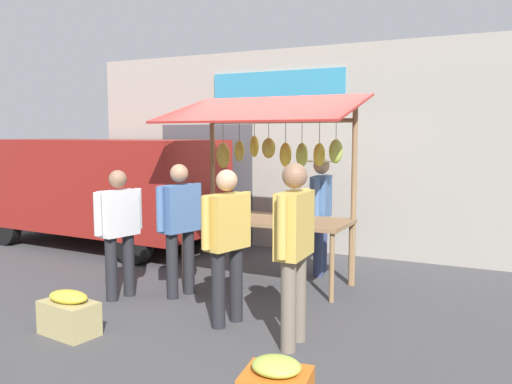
# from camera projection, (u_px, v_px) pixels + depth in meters

# --- Properties ---
(ground_plane) EXTENTS (40.00, 40.00, 0.00)m
(ground_plane) POSITION_uv_depth(u_px,v_px,m) (266.00, 283.00, 7.09)
(ground_plane) COLOR #424244
(street_backdrop) EXTENTS (9.00, 0.30, 3.40)m
(street_backdrop) POSITION_uv_depth(u_px,v_px,m) (320.00, 151.00, 8.89)
(street_backdrop) COLOR #9E998E
(street_backdrop) RESTS_ON ground
(market_stall) EXTENTS (2.50, 1.46, 2.50)m
(market_stall) POSITION_uv_depth(u_px,v_px,m) (266.00, 166.00, 7.00)
(market_stall) COLOR olive
(market_stall) RESTS_ON ground
(vendor_with_sunhat) EXTENTS (0.43, 0.70, 1.65)m
(vendor_with_sunhat) POSITION_uv_depth(u_px,v_px,m) (321.00, 206.00, 7.44)
(vendor_with_sunhat) COLOR navy
(vendor_with_sunhat) RESTS_ON ground
(shopper_in_grey_tee) EXTENTS (0.24, 0.72, 1.72)m
(shopper_in_grey_tee) POSITION_uv_depth(u_px,v_px,m) (294.00, 240.00, 4.88)
(shopper_in_grey_tee) COLOR #726656
(shopper_in_grey_tee) RESTS_ON ground
(shopper_in_striped_shirt) EXTENTS (0.33, 0.68, 1.62)m
(shopper_in_striped_shirt) POSITION_uv_depth(u_px,v_px,m) (180.00, 221.00, 6.43)
(shopper_in_striped_shirt) COLOR #232328
(shopper_in_striped_shirt) RESTS_ON ground
(shopper_with_ponytail) EXTENTS (0.31, 0.66, 1.55)m
(shopper_with_ponytail) POSITION_uv_depth(u_px,v_px,m) (119.00, 226.00, 6.35)
(shopper_with_ponytail) COLOR #232328
(shopper_with_ponytail) RESTS_ON ground
(shopper_with_shopping_bag) EXTENTS (0.33, 0.68, 1.62)m
(shopper_with_shopping_bag) POSITION_uv_depth(u_px,v_px,m) (227.00, 236.00, 5.46)
(shopper_with_shopping_bag) COLOR #232328
(shopper_with_shopping_bag) RESTS_ON ground
(parked_van) EXTENTS (4.47, 2.03, 1.88)m
(parked_van) POSITION_uv_depth(u_px,v_px,m) (93.00, 182.00, 9.51)
(parked_van) COLOR maroon
(parked_van) RESTS_ON ground
(produce_crate_near) EXTENTS (0.62, 0.42, 0.44)m
(produce_crate_near) POSITION_uv_depth(u_px,v_px,m) (69.00, 314.00, 5.25)
(produce_crate_near) COLOR tan
(produce_crate_near) RESTS_ON ground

